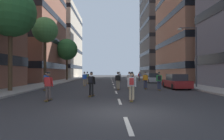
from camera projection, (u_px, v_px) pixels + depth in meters
ground_plane at (113, 83)px, 30.85m from camera, size 135.19×135.19×0.00m
sidewalk_left at (60, 81)px, 33.51m from camera, size 3.19×61.96×0.14m
sidewalk_right at (164, 81)px, 33.82m from camera, size 3.19×61.96×0.14m
lane_markings at (113, 82)px, 31.32m from camera, size 0.16×52.20×0.01m
building_left_far at (56, 43)px, 61.50m from camera, size 13.95×22.48×21.74m
building_right_mid at (202, 9)px, 37.53m from camera, size 13.95×18.02×28.24m
building_right_far at (165, 26)px, 62.16m from camera, size 13.95×16.98×33.10m
parked_car_near at (152, 78)px, 30.69m from camera, size 1.82×4.40×1.52m
parked_car_mid at (176, 82)px, 19.90m from camera, size 1.82×4.40×1.52m
street_tree_near at (10, 12)px, 16.55m from camera, size 4.36×4.36×9.05m
street_tree_mid at (45, 31)px, 25.59m from camera, size 3.40×3.40×8.95m
street_tree_far at (67, 50)px, 38.95m from camera, size 4.33×4.33×8.37m
streetlamp_right at (193, 50)px, 20.69m from camera, size 2.13×0.30×6.50m
skater_0 at (48, 85)px, 11.56m from camera, size 0.54×0.91×1.78m
skater_1 at (132, 77)px, 29.76m from camera, size 0.55×0.91×1.78m
skater_2 at (132, 76)px, 32.47m from camera, size 0.55×0.91×1.78m
skater_3 at (118, 80)px, 18.84m from camera, size 0.55×0.91×1.78m
skater_4 at (46, 80)px, 18.08m from camera, size 0.56×0.92×1.78m
skater_5 at (159, 80)px, 18.17m from camera, size 0.55×0.92×1.78m
skater_6 at (120, 76)px, 35.34m from camera, size 0.56×0.92×1.78m
skater_7 at (84, 78)px, 23.54m from camera, size 0.56×0.92×1.78m
skater_8 at (91, 82)px, 13.58m from camera, size 0.57×0.92×1.78m
skater_9 at (87, 77)px, 27.65m from camera, size 0.57×0.92×1.78m
skater_10 at (132, 84)px, 11.40m from camera, size 0.56×0.92×1.78m
skater_11 at (139, 76)px, 35.85m from camera, size 0.57×0.92×1.78m
skater_12 at (145, 79)px, 19.70m from camera, size 0.55×0.92×1.78m
skater_13 at (129, 79)px, 20.44m from camera, size 0.56×0.92×1.78m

